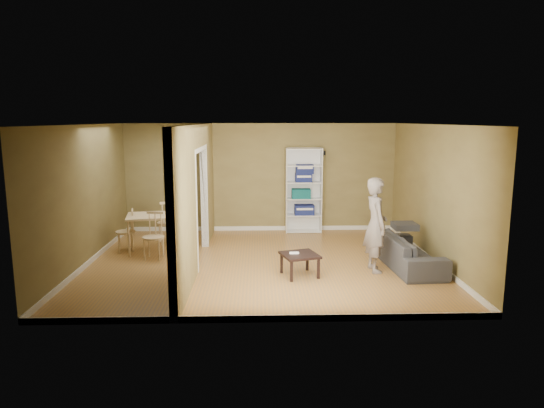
{
  "coord_description": "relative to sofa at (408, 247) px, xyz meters",
  "views": [
    {
      "loc": [
        -0.07,
        -8.89,
        2.69
      ],
      "look_at": [
        0.2,
        0.2,
        1.1
      ],
      "focal_mm": 32.0,
      "sensor_mm": 36.0,
      "label": 1
    }
  ],
  "objects": [
    {
      "name": "bookshelf",
      "position": [
        -1.67,
        2.93,
        0.63
      ],
      "size": [
        0.85,
        0.37,
        2.03
      ],
      "color": "white",
      "rests_on": "ground"
    },
    {
      "name": "paper_box_teal",
      "position": [
        -1.73,
        2.88,
        0.56
      ],
      "size": [
        0.44,
        0.29,
        0.23
      ],
      "primitive_type": "cube",
      "color": "#146154",
      "rests_on": "bookshelf"
    },
    {
      "name": "dining_table",
      "position": [
        -4.82,
        1.24,
        0.31
      ],
      "size": [
        1.23,
        0.82,
        0.77
      ],
      "rotation": [
        0.0,
        0.0,
        0.17
      ],
      "color": "tan",
      "rests_on": "ground"
    },
    {
      "name": "chair_far",
      "position": [
        -4.76,
        1.9,
        0.1
      ],
      "size": [
        0.56,
        0.56,
        0.95
      ],
      "primitive_type": null,
      "rotation": [
        0.0,
        0.0,
        3.48
      ],
      "color": "tan",
      "rests_on": "ground"
    },
    {
      "name": "paper_box_navy_a",
      "position": [
        -1.65,
        2.88,
        0.17
      ],
      "size": [
        0.46,
        0.3,
        0.24
      ],
      "primitive_type": "cube",
      "color": "navy",
      "rests_on": "bookshelf"
    },
    {
      "name": "game_controller",
      "position": [
        -2.14,
        -0.46,
        0.03
      ],
      "size": [
        0.16,
        0.04,
        0.03
      ],
      "primitive_type": "cube",
      "color": "white",
      "rests_on": "coffee_table"
    },
    {
      "name": "partition",
      "position": [
        -3.9,
        0.33,
        0.92
      ],
      "size": [
        0.22,
        5.5,
        2.6
      ],
      "primitive_type": null,
      "color": "olive",
      "rests_on": "ground"
    },
    {
      "name": "wall_speaker",
      "position": [
        -1.2,
        3.02,
        1.52
      ],
      "size": [
        0.1,
        0.1,
        0.1
      ],
      "primitive_type": "cube",
      "color": "black",
      "rests_on": "room_shell"
    },
    {
      "name": "paper_box_navy_c",
      "position": [
        -1.65,
        2.88,
        1.16
      ],
      "size": [
        0.41,
        0.27,
        0.21
      ],
      "primitive_type": "cube",
      "color": "navy",
      "rests_on": "bookshelf"
    },
    {
      "name": "chair_left",
      "position": [
        -5.49,
        1.23,
        0.06
      ],
      "size": [
        0.48,
        0.48,
        0.87
      ],
      "primitive_type": null,
      "rotation": [
        0.0,
        0.0,
        -1.34
      ],
      "color": "tan",
      "rests_on": "ground"
    },
    {
      "name": "person",
      "position": [
        -0.68,
        -0.22,
        0.61
      ],
      "size": [
        0.77,
        0.62,
        1.99
      ],
      "primitive_type": "imported",
      "rotation": [
        0.0,
        0.0,
        1.66
      ],
      "color": "slate",
      "rests_on": "ground"
    },
    {
      "name": "chair_near",
      "position": [
        -4.8,
        0.65,
        0.08
      ],
      "size": [
        0.46,
        0.46,
        0.92
      ],
      "primitive_type": null,
      "rotation": [
        0.0,
        0.0,
        -0.09
      ],
      "color": "tan",
      "rests_on": "ground"
    },
    {
      "name": "coffee_table",
      "position": [
        -2.05,
        -0.47,
        -0.04
      ],
      "size": [
        0.59,
        0.59,
        0.39
      ],
      "rotation": [
        0.0,
        0.0,
        0.3
      ],
      "color": "black",
      "rests_on": "ground"
    },
    {
      "name": "room_shell",
      "position": [
        -2.7,
        0.33,
        0.92
      ],
      "size": [
        6.5,
        6.5,
        6.5
      ],
      "color": "#A97532",
      "rests_on": "ground"
    },
    {
      "name": "paper_box_navy_b",
      "position": [
        -1.68,
        2.88,
        0.94
      ],
      "size": [
        0.39,
        0.25,
        0.2
      ],
      "primitive_type": "cube",
      "color": "navy",
      "rests_on": "bookshelf"
    },
    {
      "name": "sofa",
      "position": [
        0.0,
        0.0,
        0.0
      ],
      "size": [
        2.04,
        0.97,
        0.76
      ],
      "primitive_type": "imported",
      "rotation": [
        0.0,
        0.0,
        1.63
      ],
      "color": "black",
      "rests_on": "ground"
    }
  ]
}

